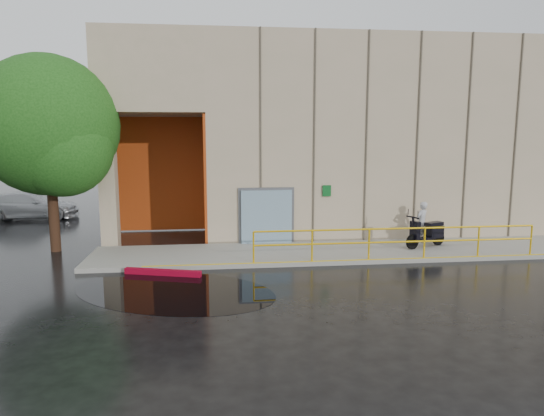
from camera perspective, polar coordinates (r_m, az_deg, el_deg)
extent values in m
plane|color=black|center=(12.74, 1.21, -10.68)|extent=(120.00, 120.00, 0.00)
cube|color=gray|center=(17.83, 12.11, -4.95)|extent=(20.00, 3.00, 0.15)
cube|color=tan|center=(24.14, 12.01, 7.99)|extent=(16.00, 10.00, 8.00)
cube|color=tan|center=(23.14, -12.77, 14.14)|extent=(4.00, 10.00, 3.00)
cube|color=tan|center=(18.81, -18.71, 2.98)|extent=(0.60, 0.60, 5.00)
cube|color=#AA3A0F|center=(21.60, -12.84, 3.91)|extent=(3.80, 0.15, 4.90)
cube|color=#AA3A0F|center=(19.73, -7.74, 3.61)|extent=(0.10, 3.50, 4.90)
cube|color=#7E9DAC|center=(18.14, -0.65, -1.06)|extent=(1.90, 0.10, 2.00)
cube|color=#5B5C60|center=(18.22, -0.67, -1.01)|extent=(2.10, 0.06, 2.20)
cube|color=#0B511C|center=(18.44, 6.46, 2.03)|extent=(0.32, 0.04, 0.42)
cylinder|color=#DCA80B|center=(16.45, 14.55, -2.35)|extent=(9.50, 0.06, 0.06)
cylinder|color=#DCA80B|center=(16.54, 14.49, -3.88)|extent=(9.50, 0.06, 0.06)
imported|color=#A8A8AD|center=(19.10, 17.20, -1.62)|extent=(0.68, 0.63, 1.57)
cylinder|color=black|center=(18.04, 16.19, -3.85)|extent=(0.53, 0.30, 0.53)
cylinder|color=black|center=(18.99, 18.97, -3.36)|extent=(0.53, 0.30, 0.53)
cube|color=maroon|center=(15.11, -12.73, -7.40)|extent=(2.35, 0.85, 0.18)
cube|color=black|center=(13.61, -11.54, -9.55)|extent=(6.70, 5.58, 0.01)
imported|color=#AEB0B5|center=(27.15, -26.66, 0.26)|extent=(4.76, 2.21, 1.35)
cylinder|color=black|center=(19.13, -24.33, -0.20)|extent=(0.36, 0.36, 3.04)
sphere|color=#145112|center=(18.94, -24.90, 8.81)|extent=(4.93, 4.93, 4.93)
sphere|color=#145112|center=(18.30, -23.45, 6.61)|extent=(3.45, 3.45, 3.45)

